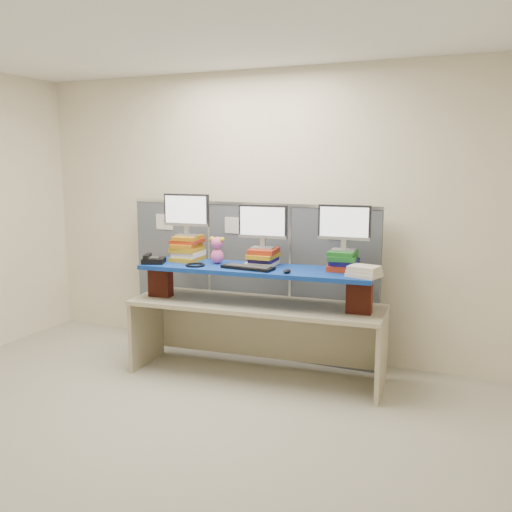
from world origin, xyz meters
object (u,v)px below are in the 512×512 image
at_px(keyboard, 248,267).
at_px(desk_phone, 153,260).
at_px(monitor_left, 186,212).
at_px(blue_board, 256,269).
at_px(desk, 256,318).
at_px(monitor_center, 263,224).
at_px(monitor_right, 344,225).

height_order(keyboard, desk_phone, desk_phone).
bearing_deg(keyboard, monitor_left, 171.83).
xyz_separation_m(blue_board, desk_phone, (-0.94, -0.20, 0.05)).
bearing_deg(desk, keyboard, -112.23).
xyz_separation_m(monitor_left, monitor_center, (0.74, 0.06, -0.08)).
bearing_deg(keyboard, desk_phone, -169.35).
xyz_separation_m(monitor_left, monitor_right, (1.46, 0.13, -0.06)).
xyz_separation_m(monitor_right, desk_phone, (-1.67, -0.38, -0.36)).
relative_size(monitor_left, desk_phone, 1.82).
bearing_deg(desk, desk_phone, -173.07).
bearing_deg(monitor_left, desk, -9.36).
xyz_separation_m(desk, monitor_right, (0.73, 0.18, 0.85)).
xyz_separation_m(monitor_left, desk_phone, (-0.21, -0.25, -0.42)).
xyz_separation_m(monitor_center, monitor_right, (0.72, 0.06, 0.02)).
bearing_deg(blue_board, desk, 85.07).
xyz_separation_m(desk, keyboard, (-0.03, -0.10, 0.47)).
relative_size(monitor_center, desk_phone, 1.82).
bearing_deg(desk_phone, blue_board, -9.68).
xyz_separation_m(keyboard, desk_phone, (-0.91, -0.10, 0.02)).
relative_size(keyboard, desk_phone, 1.93).
xyz_separation_m(monitor_center, keyboard, (-0.04, -0.22, -0.36)).
height_order(monitor_right, keyboard, monitor_right).
height_order(monitor_center, monitor_right, monitor_right).
distance_m(monitor_right, desk_phone, 1.75).
height_order(desk, monitor_right, monitor_right).
bearing_deg(monitor_center, monitor_left, -180.00).
distance_m(desk, blue_board, 0.44).
xyz_separation_m(monitor_center, desk_phone, (-0.95, -0.32, -0.34)).
relative_size(desk, monitor_left, 5.17).
bearing_deg(keyboard, monitor_right, 25.00).
distance_m(blue_board, monitor_right, 0.86).
relative_size(desk, monitor_center, 5.17).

